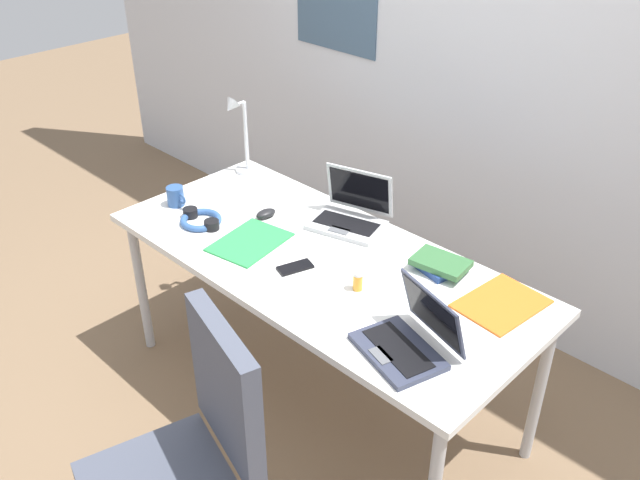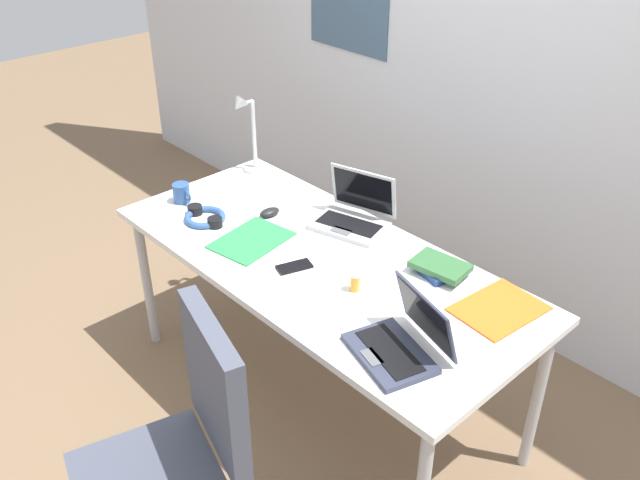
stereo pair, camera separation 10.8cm
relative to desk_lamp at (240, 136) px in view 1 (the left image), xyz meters
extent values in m
plane|color=#7A6047|center=(0.80, -0.28, -0.94)|extent=(12.00, 12.00, 0.00)
cube|color=silver|center=(0.80, 0.82, 0.36)|extent=(6.00, 0.12, 2.60)
cube|color=white|center=(0.80, -0.28, -0.21)|extent=(1.80, 0.80, 0.03)
cylinder|color=#B2B5BA|center=(-0.04, -0.62, -0.58)|extent=(0.04, 0.04, 0.71)
cylinder|color=#B2B5BA|center=(-0.04, 0.06, -0.58)|extent=(0.04, 0.04, 0.71)
cylinder|color=#B2B5BA|center=(1.64, 0.06, -0.58)|extent=(0.04, 0.04, 0.71)
cylinder|color=silver|center=(0.00, 0.03, -0.19)|extent=(0.12, 0.12, 0.02)
cylinder|color=silver|center=(0.00, 0.03, -0.01)|extent=(0.02, 0.02, 0.34)
cylinder|color=silver|center=(0.00, -0.01, 0.16)|extent=(0.01, 0.08, 0.01)
cone|color=silver|center=(0.00, -0.05, 0.16)|extent=(0.07, 0.09, 0.09)
cube|color=#33384C|center=(1.38, -0.51, -0.19)|extent=(0.34, 0.28, 0.02)
cube|color=black|center=(1.38, -0.51, -0.18)|extent=(0.28, 0.18, 0.00)
cube|color=#595B60|center=(1.36, -0.57, -0.18)|extent=(0.09, 0.07, 0.00)
cube|color=#33384C|center=(1.42, -0.39, -0.08)|extent=(0.30, 0.15, 0.20)
cube|color=black|center=(1.42, -0.39, -0.08)|extent=(0.27, 0.12, 0.16)
cube|color=#B7BABC|center=(0.72, -0.03, -0.19)|extent=(0.35, 0.28, 0.02)
cube|color=black|center=(0.72, -0.03, -0.18)|extent=(0.29, 0.18, 0.00)
cube|color=#595B60|center=(0.74, -0.10, -0.18)|extent=(0.09, 0.07, 0.00)
cube|color=#B7BABC|center=(0.68, 0.09, -0.07)|extent=(0.30, 0.13, 0.21)
cube|color=black|center=(0.69, 0.08, -0.07)|extent=(0.27, 0.11, 0.17)
ellipsoid|color=black|center=(0.41, -0.21, -0.18)|extent=(0.06, 0.10, 0.03)
cube|color=black|center=(0.79, -0.40, -0.19)|extent=(0.10, 0.15, 0.01)
torus|color=#335999|center=(0.25, -0.44, -0.18)|extent=(0.18, 0.18, 0.03)
cylinder|color=black|center=(0.17, -0.44, -0.18)|extent=(0.06, 0.06, 0.04)
cylinder|color=black|center=(0.32, -0.44, -0.18)|extent=(0.06, 0.06, 0.04)
cylinder|color=gold|center=(1.05, -0.33, -0.16)|extent=(0.04, 0.04, 0.06)
cylinder|color=white|center=(1.05, -0.33, -0.13)|extent=(0.04, 0.04, 0.01)
cube|color=navy|center=(1.18, -0.02, -0.18)|extent=(0.19, 0.16, 0.03)
cube|color=#336638|center=(1.20, -0.02, -0.16)|extent=(0.22, 0.17, 0.02)
cube|color=orange|center=(1.48, -0.05, -0.19)|extent=(0.26, 0.33, 0.01)
cube|color=green|center=(0.52, -0.40, -0.19)|extent=(0.28, 0.34, 0.01)
cylinder|color=#2D518C|center=(0.04, -0.42, -0.15)|extent=(0.08, 0.08, 0.09)
torus|color=#2D518C|center=(0.09, -0.42, -0.15)|extent=(0.05, 0.01, 0.05)
cube|color=#474C5B|center=(1.10, -1.00, -0.21)|extent=(0.42, 0.17, 0.48)
camera|label=1|loc=(2.38, -1.90, 1.28)|focal=38.37mm
camera|label=2|loc=(2.46, -1.82, 1.28)|focal=38.37mm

